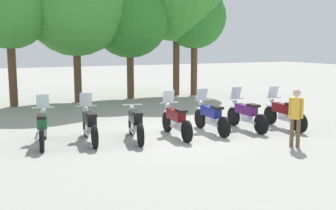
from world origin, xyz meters
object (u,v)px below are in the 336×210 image
tree_1 (9,7)px  tree_2 (75,5)px  motorcycle_6 (284,113)px  motorcycle_1 (90,124)px  motorcycle_5 (246,114)px  motorcycle_3 (176,120)px  person_0 (296,114)px  tree_3 (130,18)px  motorcycle_2 (135,123)px  motorcycle_4 (211,116)px  motorcycle_0 (43,126)px  tree_5 (194,17)px

tree_1 → tree_2: (2.98, 0.21, 0.25)m
motorcycle_6 → tree_2: tree_2 is taller
motorcycle_1 → motorcycle_5: (5.10, -0.54, 0.00)m
motorcycle_1 → motorcycle_3: (2.55, -0.47, 0.00)m
person_0 → tree_3: bearing=-120.6°
motorcycle_2 → motorcycle_5: size_ratio=0.99×
motorcycle_3 → person_0: size_ratio=1.37×
motorcycle_3 → person_0: 3.51m
tree_2 → motorcycle_4: bearing=-75.9°
motorcycle_3 → tree_2: tree_2 is taller
motorcycle_3 → motorcycle_5: same height
motorcycle_1 → motorcycle_4: bearing=-90.5°
motorcycle_4 → tree_2: 9.91m
motorcycle_2 → person_0: 4.54m
motorcycle_0 → motorcycle_2: size_ratio=1.00×
motorcycle_0 → motorcycle_5: same height
motorcycle_0 → motorcycle_2: motorcycle_0 is taller
motorcycle_1 → motorcycle_5: same height
tree_1 → tree_5: 9.48m
tree_1 → tree_5: bearing=1.8°
motorcycle_0 → motorcycle_5: bearing=-86.0°
motorcycle_3 → tree_5: (5.57, 8.90, 3.72)m
tree_1 → tree_5: (9.47, 0.31, -0.15)m
motorcycle_0 → tree_2: (2.89, 8.11, 4.12)m
motorcycle_0 → tree_2: 9.54m
motorcycle_2 → motorcycle_6: (5.10, -0.54, 0.01)m
motorcycle_3 → motorcycle_0: bearing=83.6°
tree_1 → tree_5: size_ratio=1.04×
motorcycle_0 → person_0: size_ratio=1.35×
motorcycle_0 → tree_2: bearing=-8.8°
motorcycle_2 → tree_5: (6.84, 8.79, 3.74)m
motorcycle_4 → motorcycle_6: bearing=-98.5°
motorcycle_2 → motorcycle_5: (3.82, -0.19, 0.01)m
motorcycle_3 → tree_1: bearing=28.4°
motorcycle_2 → motorcycle_6: bearing=-84.9°
motorcycle_5 → tree_1: size_ratio=0.35×
motorcycle_4 → tree_1: (-5.18, 8.53, 3.87)m
motorcycle_1 → motorcycle_4: (3.82, -0.41, 0.00)m
motorcycle_4 → tree_5: size_ratio=0.37×
motorcycle_6 → tree_5: size_ratio=0.37×
tree_3 → motorcycle_6: bearing=-78.1°
tree_3 → person_0: bearing=-87.3°
motorcycle_1 → tree_1: size_ratio=0.35×
motorcycle_0 → motorcycle_1: size_ratio=0.99×
motorcycle_0 → motorcycle_4: (5.09, -0.64, 0.00)m
person_0 → tree_1: (-6.29, 11.14, 3.46)m
tree_1 → motorcycle_5: bearing=-53.3°
motorcycle_3 → motorcycle_4: same height
motorcycle_4 → person_0: person_0 is taller
motorcycle_0 → person_0: person_0 is taller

